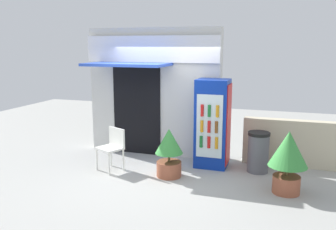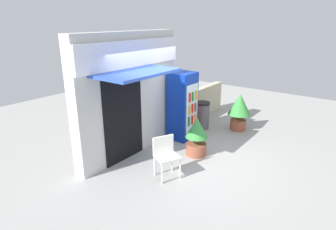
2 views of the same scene
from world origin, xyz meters
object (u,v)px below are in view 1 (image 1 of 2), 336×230
drink_cooler (213,123)px  potted_plant_near_shop (169,150)px  trash_bin (258,152)px  plastic_chair (113,145)px  potted_plant_curbside (288,156)px

drink_cooler → potted_plant_near_shop: drink_cooler is taller
drink_cooler → potted_plant_near_shop: (-0.68, -0.87, -0.40)m
potted_plant_near_shop → trash_bin: size_ratio=1.16×
drink_cooler → potted_plant_near_shop: 1.18m
plastic_chair → potted_plant_curbside: bearing=-2.4°
drink_cooler → potted_plant_curbside: (1.51, -1.01, -0.26)m
drink_cooler → potted_plant_curbside: bearing=-33.6°
drink_cooler → plastic_chair: (-1.89, -0.86, -0.40)m
plastic_chair → potted_plant_near_shop: potted_plant_near_shop is taller
potted_plant_near_shop → trash_bin: (1.63, 0.80, -0.11)m
potted_plant_near_shop → trash_bin: bearing=26.1°
potted_plant_near_shop → potted_plant_curbside: size_ratio=0.86×
drink_cooler → trash_bin: drink_cooler is taller
potted_plant_near_shop → drink_cooler: bearing=52.3°
potted_plant_near_shop → trash_bin: potted_plant_near_shop is taller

